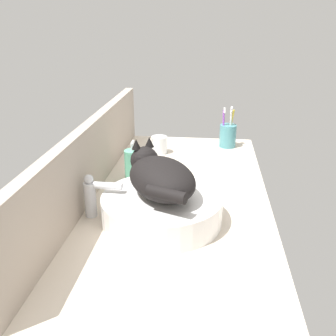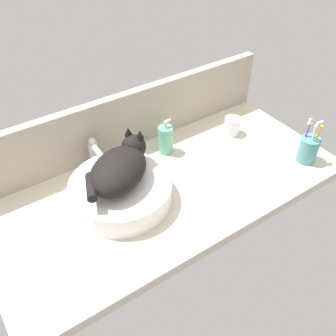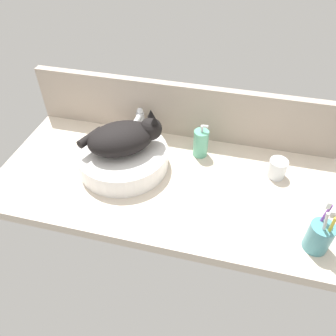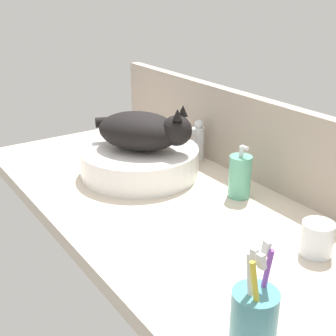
# 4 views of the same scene
# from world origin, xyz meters

# --- Properties ---
(ground_plane) EXTENTS (1.31, 0.62, 0.04)m
(ground_plane) POSITION_xyz_m (0.00, 0.00, -0.02)
(ground_plane) COLOR beige
(backsplash_panel) EXTENTS (1.31, 0.04, 0.24)m
(backsplash_panel) POSITION_xyz_m (0.00, 0.29, 0.12)
(backsplash_panel) COLOR #AD9E8E
(backsplash_panel) RESTS_ON ground_plane
(sink_basin) EXTENTS (0.35, 0.35, 0.08)m
(sink_basin) POSITION_xyz_m (-0.18, 0.03, 0.04)
(sink_basin) COLOR white
(sink_basin) RESTS_ON ground_plane
(cat) EXTENTS (0.30, 0.28, 0.14)m
(cat) POSITION_xyz_m (-0.17, 0.03, 0.14)
(cat) COLOR black
(cat) RESTS_ON sink_basin
(faucet) EXTENTS (0.04, 0.12, 0.14)m
(faucet) POSITION_xyz_m (-0.17, 0.23, 0.07)
(faucet) COLOR silver
(faucet) RESTS_ON ground_plane
(soap_dispenser) EXTENTS (0.06, 0.06, 0.15)m
(soap_dispenser) POSITION_xyz_m (0.11, 0.17, 0.06)
(soap_dispenser) COLOR #60B793
(soap_dispenser) RESTS_ON ground_plane
(toothbrush_cup) EXTENTS (0.08, 0.08, 0.19)m
(toothbrush_cup) POSITION_xyz_m (0.53, -0.19, 0.06)
(toothbrush_cup) COLOR teal
(toothbrush_cup) RESTS_ON ground_plane
(water_glass) EXTENTS (0.07, 0.07, 0.08)m
(water_glass) POSITION_xyz_m (0.41, 0.11, 0.03)
(water_glass) COLOR white
(water_glass) RESTS_ON ground_plane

